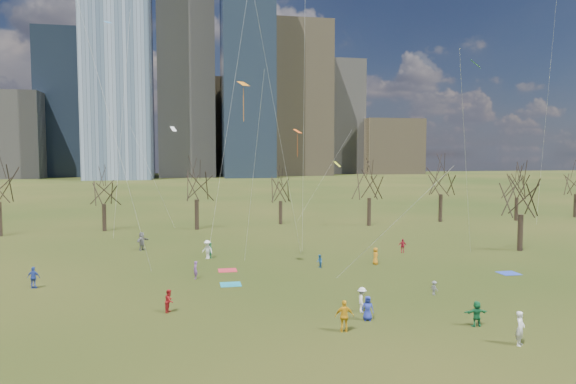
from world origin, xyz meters
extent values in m
plane|color=black|center=(0.00, 0.00, 0.00)|extent=(500.00, 500.00, 0.00)
cube|color=slate|center=(-35.00, 190.00, 59.00)|extent=(26.00, 26.00, 118.00)
cube|color=slate|center=(-8.00, 205.00, 47.50)|extent=(24.00, 24.00, 95.00)
cube|color=#384C66|center=(18.00, 195.00, 52.50)|extent=(22.00, 22.00, 105.00)
cube|color=#726347|center=(45.00, 215.00, 36.00)|extent=(28.00, 28.00, 72.00)
cube|color=#384C66|center=(-60.00, 220.00, 32.50)|extent=(25.00, 25.00, 65.00)
cube|color=slate|center=(70.00, 230.00, 29.00)|extent=(22.00, 22.00, 58.00)
cube|color=#726347|center=(5.00, 240.00, 24.00)|extent=(30.00, 30.00, 48.00)
cube|color=slate|center=(-85.00, 210.00, 18.00)|extent=(35.00, 30.00, 36.00)
cube|color=#726347|center=(95.00, 225.00, 14.00)|extent=(30.00, 28.00, 28.00)
cylinder|color=black|center=(-31.00, 39.00, 2.14)|extent=(0.55, 0.55, 4.28)
cylinder|color=black|center=(-19.00, 41.00, 1.80)|extent=(0.52, 0.52, 3.60)
cylinder|color=black|center=(-7.00, 40.00, 2.02)|extent=(0.54, 0.54, 4.05)
cylinder|color=black|center=(5.00, 43.00, 1.69)|extent=(0.51, 0.51, 3.38)
cylinder|color=black|center=(17.00, 39.00, 1.98)|extent=(0.54, 0.54, 3.96)
cylinder|color=black|center=(29.00, 41.00, 2.07)|extent=(0.54, 0.54, 4.14)
cylinder|color=black|center=(41.00, 40.00, 1.75)|extent=(0.52, 0.52, 3.51)
cylinder|color=black|center=(53.00, 42.00, 1.87)|extent=(0.53, 0.53, 3.74)
cylinder|color=black|center=(26.00, 18.00, 1.91)|extent=(0.53, 0.53, 3.83)
cube|color=teal|center=(-4.98, 9.83, 0.01)|extent=(1.60, 1.50, 0.03)
cube|color=#263EB1|center=(18.57, 9.03, 0.01)|extent=(1.60, 1.50, 0.03)
cube|color=red|center=(-4.84, 14.75, 0.01)|extent=(1.60, 1.50, 0.03)
imported|color=#24329F|center=(2.52, -0.40, 0.75)|extent=(0.83, 0.66, 1.50)
imported|color=white|center=(9.04, -5.86, 0.92)|extent=(0.79, 0.77, 1.83)
imported|color=maroon|center=(-9.42, 3.59, 0.74)|extent=(0.75, 0.85, 1.48)
imported|color=slate|center=(9.18, 4.04, 0.52)|extent=(0.58, 0.76, 1.03)
imported|color=gold|center=(0.51, -2.09, 0.92)|extent=(1.14, 0.62, 1.84)
imported|color=#19733E|center=(8.44, -2.69, 0.76)|extent=(1.44, 0.52, 1.53)
imported|color=#814E9D|center=(-7.64, 12.26, 0.72)|extent=(0.37, 0.54, 1.45)
imported|color=#235E9A|center=(3.29, 14.15, 0.60)|extent=(0.50, 0.62, 1.20)
imported|color=white|center=(-6.37, 20.16, 0.91)|extent=(1.33, 1.28, 1.82)
imported|color=#BA1A32|center=(13.50, 19.45, 0.71)|extent=(0.89, 0.52, 1.42)
imported|color=slate|center=(-12.98, 25.98, 0.97)|extent=(1.48, 1.80, 1.93)
imported|color=orange|center=(8.70, 14.57, 0.78)|extent=(0.67, 0.86, 1.57)
imported|color=#17683A|center=(-6.05, 20.55, 0.77)|extent=(0.54, 0.66, 1.55)
imported|color=silver|center=(2.73, 1.25, 0.80)|extent=(0.86, 1.16, 1.61)
imported|color=#263FA5|center=(-19.68, 11.59, 0.83)|extent=(1.03, 0.61, 1.65)
plane|color=orange|center=(-3.65, 12.04, 15.77)|extent=(1.33, 1.29, 0.44)
cylinder|color=silver|center=(-3.34, 8.37, 8.59)|extent=(0.62, 7.36, 14.38)
cylinder|color=orange|center=(-3.65, 12.04, 14.11)|extent=(0.04, 0.04, 2.70)
cylinder|color=silver|center=(1.40, 12.38, 12.99)|extent=(0.93, 5.01, 23.18)
cylinder|color=silver|center=(-14.00, 5.03, 16.64)|extent=(6.21, 8.97, 30.48)
cylinder|color=silver|center=(-4.18, 17.90, 14.49)|extent=(3.92, 4.39, 26.19)
plane|color=#25A363|center=(16.73, 12.00, 18.03)|extent=(1.28, 1.35, 0.72)
cylinder|color=silver|center=(14.30, 9.06, 9.71)|extent=(4.89, 5.90, 16.63)
plane|color=#3088CD|center=(-15.83, 25.77, 23.41)|extent=(1.19, 1.16, 0.31)
cylinder|color=silver|center=(-14.47, 23.23, 12.40)|extent=(2.74, 5.09, 22.01)
plane|color=#FF6015|center=(5.91, 35.72, 13.09)|extent=(1.48, 1.47, 0.52)
cylinder|color=silver|center=(8.77, 33.19, 7.25)|extent=(5.75, 5.08, 11.70)
cylinder|color=#FF6015|center=(5.91, 35.72, 11.26)|extent=(0.04, 0.04, 3.00)
plane|color=#CFDC22|center=(2.07, 4.77, 9.44)|extent=(0.69, 0.71, 0.38)
cylinder|color=silver|center=(4.78, 1.70, 5.42)|extent=(5.43, 6.15, 8.05)
cylinder|color=silver|center=(31.99, 22.14, 18.49)|extent=(4.91, 9.11, 34.18)
plane|color=silver|center=(-9.70, 31.91, 13.06)|extent=(1.03, 0.98, 0.58)
cylinder|color=silver|center=(-11.83, 29.17, 7.23)|extent=(4.29, 5.51, 11.67)
cylinder|color=silver|center=(-1.86, 9.33, 15.14)|extent=(6.98, 9.97, 27.49)
camera|label=1|loc=(-8.17, -29.53, 10.13)|focal=32.00mm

